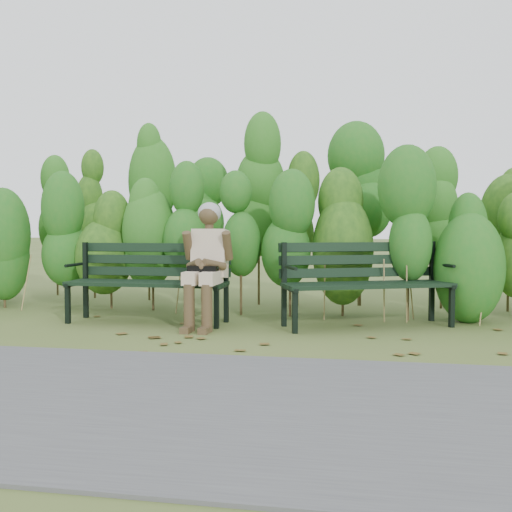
# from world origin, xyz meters

# --- Properties ---
(ground) EXTENTS (80.00, 80.00, 0.00)m
(ground) POSITION_xyz_m (0.00, 0.00, 0.00)
(ground) COLOR #495C26
(footpath) EXTENTS (60.00, 2.50, 0.01)m
(footpath) POSITION_xyz_m (0.00, -2.20, 0.01)
(footpath) COLOR #474749
(footpath) RESTS_ON ground
(hedge_band) EXTENTS (11.04, 1.67, 2.42)m
(hedge_band) POSITION_xyz_m (0.00, 1.86, 1.26)
(hedge_band) COLOR #47381E
(hedge_band) RESTS_ON ground
(leaf_litter) EXTENTS (5.87, 2.30, 0.01)m
(leaf_litter) POSITION_xyz_m (0.47, -0.02, 0.00)
(leaf_litter) COLOR brown
(leaf_litter) RESTS_ON ground
(bench_left) EXTENTS (1.74, 0.59, 0.87)m
(bench_left) POSITION_xyz_m (-1.23, 0.64, 0.51)
(bench_left) COLOR black
(bench_left) RESTS_ON ground
(bench_right) EXTENTS (1.85, 1.20, 0.88)m
(bench_right) POSITION_xyz_m (1.08, 0.80, 0.52)
(bench_right) COLOR black
(bench_right) RESTS_ON ground
(seated_woman) EXTENTS (0.52, 0.76, 1.30)m
(seated_woman) POSITION_xyz_m (-0.55, 0.45, 0.73)
(seated_woman) COLOR beige
(seated_woman) RESTS_ON ground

